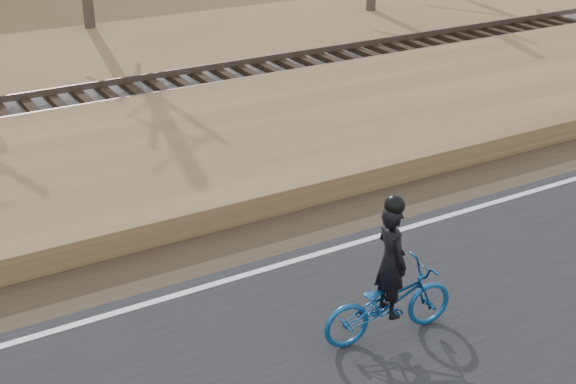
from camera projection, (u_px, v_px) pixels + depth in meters
ground at (182, 306)px, 11.32m from camera, size 120.00×120.00×0.00m
edge_line at (176, 295)px, 11.45m from camera, size 120.00×0.12×0.01m
shoulder at (151, 267)px, 12.25m from camera, size 120.00×1.60×0.04m
embankment at (89, 186)px, 14.52m from camera, size 120.00×5.00×0.44m
ballast at (35, 124)px, 17.50m from camera, size 120.00×3.00×0.45m
railroad at (33, 111)px, 17.37m from camera, size 120.00×2.40×0.29m
cyclist at (389, 293)px, 10.32m from camera, size 1.92×0.83×2.02m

